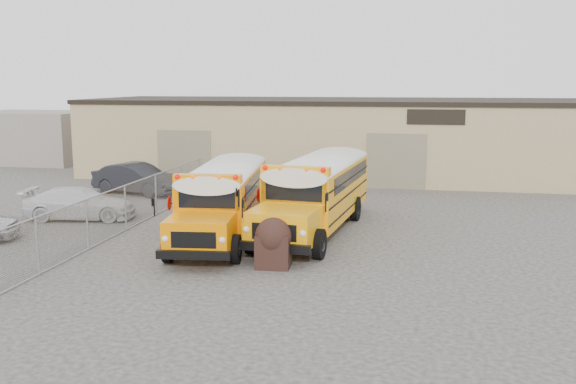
% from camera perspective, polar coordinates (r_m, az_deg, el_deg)
% --- Properties ---
extents(ground, '(120.00, 120.00, 0.00)m').
position_cam_1_polar(ground, '(21.12, -2.75, -6.01)').
color(ground, '#302E2C').
rests_on(ground, ground).
extents(warehouse, '(30.20, 10.20, 4.67)m').
position_cam_1_polar(warehouse, '(40.16, 4.10, 4.97)').
color(warehouse, '#9D8661').
rests_on(warehouse, ground).
extents(chainlink_fence, '(0.07, 18.07, 1.81)m').
position_cam_1_polar(chainlink_fence, '(25.67, -14.24, -1.39)').
color(chainlink_fence, '#94979D').
rests_on(chainlink_fence, ground).
extents(distant_building_left, '(8.00, 6.00, 3.60)m').
position_cam_1_polar(distant_building_left, '(49.81, -21.67, 4.58)').
color(distant_building_left, gray).
rests_on(distant_building_left, ground).
extents(school_bus_left, '(3.32, 9.57, 2.74)m').
position_cam_1_polar(school_bus_left, '(29.77, -3.81, 1.75)').
color(school_bus_left, orange).
rests_on(school_bus_left, ground).
extents(school_bus_right, '(3.56, 10.14, 2.91)m').
position_cam_1_polar(school_bus_right, '(30.78, 5.34, 2.18)').
color(school_bus_right, '#FFA30B').
rests_on(school_bus_right, ground).
extents(tarp_bundle, '(1.16, 1.16, 1.58)m').
position_cam_1_polar(tarp_bundle, '(20.07, -1.30, -4.46)').
color(tarp_bundle, black).
rests_on(tarp_bundle, ground).
extents(car_white, '(4.89, 2.65, 1.34)m').
position_cam_1_polar(car_white, '(28.43, -18.03, -0.97)').
color(car_white, silver).
rests_on(car_white, ground).
extents(car_dark, '(5.05, 2.88, 1.57)m').
position_cam_1_polar(car_dark, '(34.06, -13.28, 1.17)').
color(car_dark, black).
rests_on(car_dark, ground).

